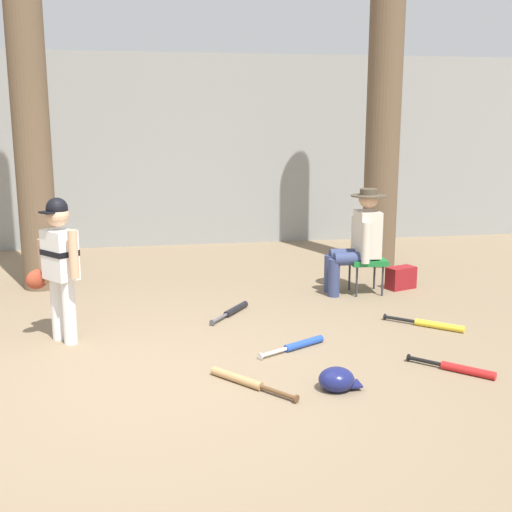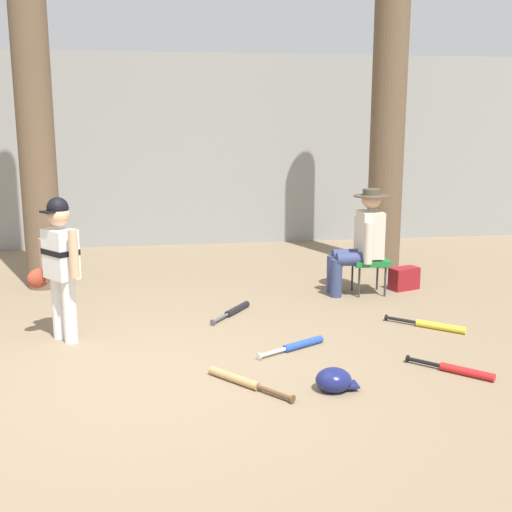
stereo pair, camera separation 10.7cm
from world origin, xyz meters
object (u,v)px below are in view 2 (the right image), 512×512
tree_behind_spectator (388,114)px  folding_stool (369,262)px  bat_red_barrel (460,370)px  bat_wood_tan (240,380)px  handbag_beside_stool (404,278)px  batting_helmet_navy (334,380)px  tree_near_player (31,60)px  young_ballplayer (59,260)px  bat_yellow_trainer (434,326)px  seated_spectator (361,239)px  bat_black_composite (235,310)px  bat_blue_youth (298,345)px

tree_behind_spectator → folding_stool: 2.26m
bat_red_barrel → bat_wood_tan: same height
handbag_beside_stool → batting_helmet_navy: handbag_beside_stool is taller
tree_near_player → bat_red_barrel: bearing=-42.4°
young_ballplayer → bat_yellow_trainer: young_ballplayer is taller
seated_spectator → bat_yellow_trainer: 1.50m
bat_black_composite → folding_stool: bearing=18.6°
tree_near_player → bat_black_composite: bearing=-34.7°
bat_yellow_trainer → bat_black_composite: (-1.82, 0.79, 0.00)m
bat_blue_youth → handbag_beside_stool: bearing=46.9°
batting_helmet_navy → young_ballplayer: bearing=145.4°
bat_yellow_trainer → bat_red_barrel: same height
tree_behind_spectator → bat_blue_youth: (-1.85, -3.05, -1.98)m
bat_yellow_trainer → bat_blue_youth: same height
young_ballplayer → bat_yellow_trainer: size_ratio=2.06×
young_ballplayer → bat_wood_tan: young_ballplayer is taller
young_ballplayer → bat_black_composite: young_ballplayer is taller
bat_yellow_trainer → bat_wood_tan: bearing=-153.0°
bat_blue_youth → bat_wood_tan: 0.92m
bat_wood_tan → folding_stool: bearing=52.7°
tree_behind_spectator → folding_stool: bearing=-115.6°
seated_spectator → batting_helmet_navy: (-1.02, -2.57, -0.56)m
bat_yellow_trainer → handbag_beside_stool: bearing=79.8°
bat_wood_tan → bat_black_composite: same height
bat_red_barrel → folding_stool: bearing=88.6°
seated_spectator → bat_red_barrel: bearing=-89.0°
seated_spectator → bat_wood_tan: bearing=-125.7°
tree_near_player → bat_blue_youth: bearing=-45.6°
bat_yellow_trainer → bat_wood_tan: size_ratio=0.94×
tree_behind_spectator → batting_helmet_navy: (-1.79, -3.96, -1.94)m
bat_yellow_trainer → bat_blue_youth: bearing=-166.7°
folding_stool → bat_red_barrel: bearing=-91.4°
tree_behind_spectator → young_ballplayer: size_ratio=3.68×
bat_yellow_trainer → tree_near_player: bearing=150.3°
tree_behind_spectator → bat_yellow_trainer: tree_behind_spectator is taller
tree_near_player → folding_stool: (3.70, -0.91, -2.24)m
seated_spectator → tree_near_player: bearing=166.0°
young_ballplayer → batting_helmet_navy: 2.66m
tree_near_player → handbag_beside_stool: bearing=-10.8°
bat_red_barrel → batting_helmet_navy: bearing=-172.3°
bat_wood_tan → bat_red_barrel: bearing=-2.3°
bat_blue_youth → bat_yellow_trainer: bearing=13.3°
bat_blue_youth → seated_spectator: bearing=56.8°
tree_near_player → bat_yellow_trainer: 5.19m
tree_behind_spectator → young_ballplayer: (-3.91, -2.49, -1.27)m
folding_stool → tree_near_player: bearing=166.3°
tree_near_player → bat_red_barrel: tree_near_player is taller
bat_blue_youth → bat_black_composite: 1.20m
tree_behind_spectator → bat_yellow_trainer: (-0.45, -2.72, -1.98)m
bat_black_composite → young_ballplayer: bearing=-161.0°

